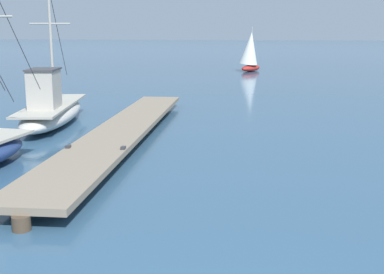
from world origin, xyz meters
name	(u,v)px	position (x,y,z in m)	size (l,w,h in m)	color
floating_dock	(123,129)	(-5.85, 12.66, 0.36)	(3.17, 16.90, 0.53)	gray
fishing_boat_0	(51,109)	(-9.56, 14.85, 0.64)	(3.27, 7.45, 5.86)	silver
distant_sailboat	(250,52)	(-3.81, 43.79, 1.76)	(2.39, 3.49, 4.06)	#AD2823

